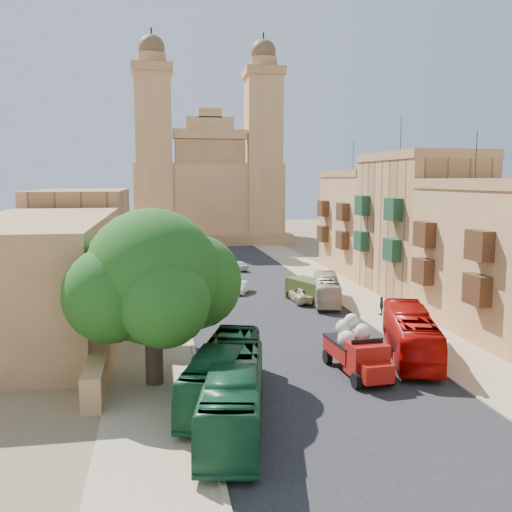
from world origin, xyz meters
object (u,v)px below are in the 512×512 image
object	(u,v)px
street_tree_a	(147,289)
pedestrian_a	(444,355)
ficus_tree	(154,281)
street_tree_b	(149,272)
olive_pickup	(309,291)
bus_red_east	(411,334)
car_blue_a	(210,308)
car_white_a	(241,287)
street_tree_d	(152,241)
red_truck	(357,349)
street_tree_c	(151,255)
bus_cream_east	(327,289)
pedestrian_c	(381,306)
car_dkblue	(191,260)
car_cream	(303,294)
church	(207,189)
bus_green_north	(223,373)
car_blue_b	(192,250)
bus_green_south	(234,396)
car_white_b	(237,265)

from	to	relation	value
street_tree_a	pedestrian_a	world-z (taller)	street_tree_a
ficus_tree	street_tree_b	size ratio (longest dim) A/B	2.13
olive_pickup	bus_red_east	xyz separation A→B (m)	(1.98, -17.18, 0.49)
car_blue_a	car_white_a	distance (m)	9.47
street_tree_d	red_truck	size ratio (longest dim) A/B	0.82
street_tree_c	olive_pickup	distance (m)	19.46
pedestrian_a	street_tree_b	bearing A→B (deg)	-66.41
bus_cream_east	pedestrian_c	distance (m)	6.26
car_blue_a	car_dkblue	distance (m)	28.48
red_truck	street_tree_b	bearing A→B (deg)	120.46
street_tree_b	car_white_a	bearing A→B (deg)	25.65
car_cream	car_dkblue	world-z (taller)	car_cream
church	red_truck	bearing A→B (deg)	-88.44
street_tree_a	street_tree_c	bearing A→B (deg)	90.00
car_dkblue	bus_green_north	bearing A→B (deg)	-111.51
pedestrian_a	car_white_a	bearing A→B (deg)	-87.76
car_blue_a	bus_cream_east	bearing A→B (deg)	37.89
car_blue_b	car_dkblue	bearing A→B (deg)	-81.72
bus_green_south	olive_pickup	bearing A→B (deg)	78.74
street_tree_a	car_blue_b	distance (m)	47.46
church	pedestrian_c	size ratio (longest dim) A/B	23.26
red_truck	car_dkblue	xyz separation A→B (m)	(-7.01, 44.59, -0.81)
street_tree_a	car_blue_b	bearing A→B (deg)	82.90
car_white_a	car_cream	distance (m)	7.10
car_white_b	car_blue_b	xyz separation A→B (m)	(-4.65, 16.56, 0.02)
red_truck	street_tree_c	bearing A→B (deg)	110.35
olive_pickup	pedestrian_a	world-z (taller)	olive_pickup
car_blue_a	car_white_b	distance (m)	23.47
olive_pickup	car_white_b	xyz separation A→B (m)	(-4.02, 19.22, -0.37)
street_tree_d	red_truck	bearing A→B (deg)	-74.84
street_tree_a	street_tree_c	xyz separation A→B (m)	(0.00, 24.00, -0.75)
bus_green_north	street_tree_c	bearing A→B (deg)	114.33
street_tree_d	pedestrian_a	world-z (taller)	street_tree_d
bus_red_east	car_blue_b	bearing A→B (deg)	-61.32
street_tree_a	red_truck	size ratio (longest dim) A/B	0.95
ficus_tree	red_truck	size ratio (longest dim) A/B	1.63
church	car_white_a	world-z (taller)	church
car_white_b	street_tree_b	bearing A→B (deg)	41.33
church	street_tree_c	size ratio (longest dim) A/B	7.98
car_white_a	pedestrian_c	bearing A→B (deg)	-23.24
red_truck	car_blue_b	xyz separation A→B (m)	(-6.20, 55.49, -0.85)
bus_cream_east	car_blue_b	xyz separation A→B (m)	(-10.09, 36.51, -0.61)
ficus_tree	bus_cream_east	size ratio (longest dim) A/B	1.08
bus_green_south	car_blue_a	bearing A→B (deg)	98.56
bus_green_south	street_tree_d	bearing A→B (deg)	105.59
car_white_b	pedestrian_a	xyz separation A→B (m)	(7.00, -38.83, 0.18)
street_tree_d	car_blue_a	size ratio (longest dim) A/B	1.44
bus_green_north	bus_red_east	size ratio (longest dim) A/B	0.97
car_cream	car_white_b	size ratio (longest dim) A/B	1.33
olive_pickup	car_dkblue	distance (m)	26.63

